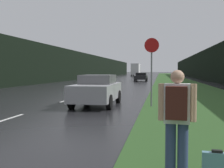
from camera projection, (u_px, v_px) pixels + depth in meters
name	position (u px, v px, depth m)	size (l,w,h in m)	color
grass_verge	(176.00, 82.00, 40.50)	(6.00, 240.00, 0.02)	#2D5123
lane_stripe_b	(0.00, 121.00, 8.98)	(0.12, 3.00, 0.01)	silver
lane_stripe_c	(69.00, 99.00, 15.87)	(0.12, 3.00, 0.01)	silver
lane_stripe_d	(97.00, 91.00, 22.76)	(0.12, 3.00, 0.01)	silver
lane_stripe_e	(112.00, 86.00, 29.65)	(0.12, 3.00, 0.01)	silver
treeline_far_side	(78.00, 66.00, 53.20)	(2.00, 140.00, 5.01)	black
treeline_near_side	(208.00, 65.00, 49.21)	(2.00, 140.00, 5.11)	black
stop_sign	(152.00, 65.00, 12.57)	(0.65, 0.07, 3.09)	slate
hitchhiker_with_backpack	(177.00, 116.00, 4.22)	(0.57, 0.43, 1.64)	navy
suitcase	(217.00, 164.00, 4.30)	(0.45, 0.16, 0.42)	#6093A8
car_passing_near	(97.00, 90.00, 13.10)	(1.84, 4.12, 1.43)	#9E9EA3
car_passing_far	(141.00, 77.00, 43.09)	(1.88, 4.75, 1.28)	black
delivery_truck	(136.00, 70.00, 84.12)	(2.44, 8.71, 3.65)	gray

